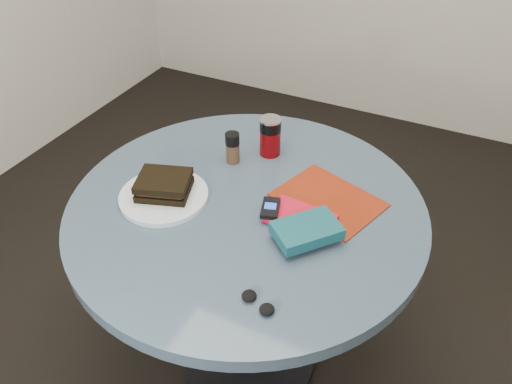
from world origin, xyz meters
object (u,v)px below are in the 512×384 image
at_px(soda_can, 270,136).
at_px(magazine, 328,200).
at_px(red_book, 300,218).
at_px(table, 247,245).
at_px(plate, 164,196).
at_px(pepper_grinder, 233,148).
at_px(headphones, 258,303).
at_px(mp3_player, 270,208).
at_px(sandwich, 164,185).
at_px(novel, 307,230).

xyz_separation_m(soda_can, magazine, (0.25, -0.14, -0.06)).
bearing_deg(red_book, table, -178.05).
distance_m(plate, red_book, 0.39).
relative_size(pepper_grinder, magazine, 0.36).
relative_size(plate, headphones, 2.60).
distance_m(red_book, mp3_player, 0.08).
bearing_deg(soda_can, sandwich, -118.17).
height_order(table, red_book, red_book).
bearing_deg(pepper_grinder, plate, -109.96).
bearing_deg(plate, headphones, -29.24).
distance_m(soda_can, mp3_player, 0.30).
xyz_separation_m(mp3_player, headphones, (0.10, -0.29, -0.02)).
height_order(novel, headphones, novel).
height_order(pepper_grinder, magazine, pepper_grinder).
height_order(table, headphones, headphones).
bearing_deg(magazine, plate, -136.36).
height_order(table, soda_can, soda_can).
bearing_deg(headphones, table, 120.84).
bearing_deg(sandwich, magazine, 23.53).
height_order(magazine, headphones, headphones).
bearing_deg(magazine, soda_can, 168.55).
relative_size(novel, headphones, 1.71).
height_order(soda_can, mp3_player, soda_can).
bearing_deg(magazine, novel, -70.26).
xyz_separation_m(plate, soda_can, (0.17, 0.34, 0.06)).
xyz_separation_m(red_book, mp3_player, (-0.08, -0.01, 0.01)).
relative_size(sandwich, headphones, 1.81).
relative_size(sandwich, pepper_grinder, 1.73).
distance_m(plate, soda_can, 0.38).
relative_size(plate, red_book, 1.45).
distance_m(red_book, headphones, 0.30).
bearing_deg(novel, table, 112.54).
relative_size(magazine, headphones, 2.88).
bearing_deg(plate, sandwich, 100.01).
bearing_deg(headphones, soda_can, 112.08).
height_order(sandwich, headphones, sandwich).
height_order(red_book, novel, novel).
relative_size(plate, pepper_grinder, 2.50).
relative_size(sandwich, soda_can, 1.39).
height_order(sandwich, mp3_player, sandwich).
bearing_deg(table, sandwich, -161.62).
bearing_deg(plate, soda_can, 62.75).
distance_m(plate, headphones, 0.46).
relative_size(soda_can, headphones, 1.31).
xyz_separation_m(magazine, red_book, (-0.04, -0.12, 0.01)).
xyz_separation_m(novel, headphones, (-0.02, -0.24, -0.03)).
distance_m(magazine, headphones, 0.42).
distance_m(table, pepper_grinder, 0.30).
bearing_deg(pepper_grinder, sandwich, -111.08).
distance_m(soda_can, red_book, 0.34).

